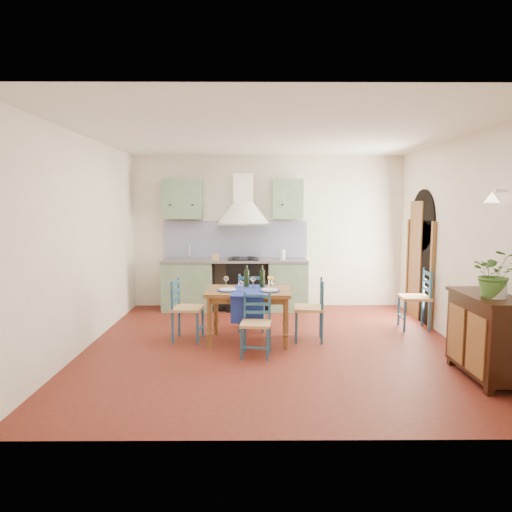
% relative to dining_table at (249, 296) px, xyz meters
% --- Properties ---
extents(floor, '(5.00, 5.00, 0.00)m').
position_rel_dining_table_xyz_m(floor, '(0.33, -0.19, -0.65)').
color(floor, '#4C1810').
rests_on(floor, ground).
extents(back_wall, '(5.00, 0.96, 2.80)m').
position_rel_dining_table_xyz_m(back_wall, '(-0.14, 2.10, 0.40)').
color(back_wall, beige).
rests_on(back_wall, ground).
extents(right_wall, '(0.26, 5.00, 2.80)m').
position_rel_dining_table_xyz_m(right_wall, '(2.82, 0.09, 0.69)').
color(right_wall, beige).
rests_on(right_wall, ground).
extents(left_wall, '(0.04, 5.00, 2.80)m').
position_rel_dining_table_xyz_m(left_wall, '(-2.17, -0.19, 0.75)').
color(left_wall, beige).
rests_on(left_wall, ground).
extents(ceiling, '(5.00, 5.00, 0.01)m').
position_rel_dining_table_xyz_m(ceiling, '(0.33, -0.19, 2.16)').
color(ceiling, silver).
rests_on(ceiling, back_wall).
extents(dining_table, '(1.19, 0.91, 1.05)m').
position_rel_dining_table_xyz_m(dining_table, '(0.00, 0.00, 0.00)').
color(dining_table, brown).
rests_on(dining_table, ground).
extents(chair_near, '(0.41, 0.41, 0.79)m').
position_rel_dining_table_xyz_m(chair_near, '(0.09, -0.59, -0.24)').
color(chair_near, navy).
rests_on(chair_near, ground).
extents(chair_far, '(0.42, 0.42, 0.88)m').
position_rel_dining_table_xyz_m(chair_far, '(0.03, 0.60, -0.19)').
color(chair_far, navy).
rests_on(chair_far, ground).
extents(chair_left, '(0.44, 0.44, 0.87)m').
position_rel_dining_table_xyz_m(chair_left, '(-0.89, 0.08, -0.20)').
color(chair_left, navy).
rests_on(chair_left, ground).
extents(chair_right, '(0.44, 0.44, 0.87)m').
position_rel_dining_table_xyz_m(chair_right, '(0.86, 0.06, -0.20)').
color(chair_right, navy).
rests_on(chair_right, ground).
extents(chair_spare, '(0.46, 0.46, 0.92)m').
position_rel_dining_table_xyz_m(chair_spare, '(2.56, 0.66, -0.17)').
color(chair_spare, navy).
rests_on(chair_spare, ground).
extents(sideboard, '(0.50, 1.05, 0.94)m').
position_rel_dining_table_xyz_m(sideboard, '(2.59, -1.38, -0.14)').
color(sideboard, black).
rests_on(sideboard, ground).
extents(potted_plant, '(0.55, 0.51, 0.50)m').
position_rel_dining_table_xyz_m(potted_plant, '(2.57, -1.52, 0.54)').
color(potted_plant, '#3C6A29').
rests_on(potted_plant, sideboard).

